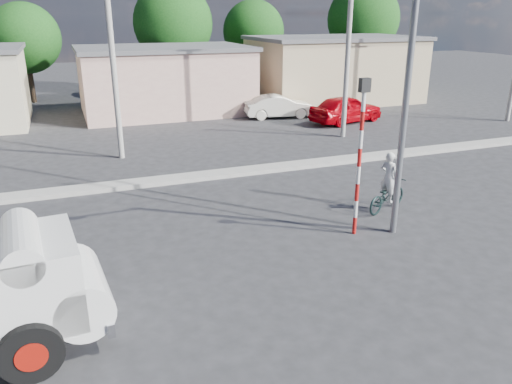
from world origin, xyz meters
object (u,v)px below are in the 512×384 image
object	(u,v)px
cyclist	(388,186)
traffic_pole	(360,145)
car_cream	(279,107)
bicycle	(387,196)
car_red	(346,109)
streetlight	(405,53)

from	to	relation	value
cyclist	traffic_pole	size ratio (longest dim) A/B	0.37
car_cream	traffic_pole	distance (m)	16.94
bicycle	traffic_pole	bearing A→B (deg)	98.95
bicycle	car_red	distance (m)	13.66
streetlight	cyclist	bearing A→B (deg)	57.14
cyclist	car_cream	world-z (taller)	cyclist
bicycle	car_red	world-z (taller)	car_red
cyclist	streetlight	distance (m)	4.52
car_red	traffic_pole	distance (m)	15.70
bicycle	traffic_pole	distance (m)	3.07
bicycle	car_cream	xyz separation A→B (m)	(2.80, 14.97, 0.18)
bicycle	traffic_pole	size ratio (longest dim) A/B	0.43
car_cream	traffic_pole	world-z (taller)	traffic_pole
cyclist	streetlight	world-z (taller)	streetlight
car_cream	streetlight	bearing A→B (deg)	175.80
cyclist	streetlight	xyz separation A→B (m)	(-0.96, -1.49, 4.16)
bicycle	cyclist	world-z (taller)	cyclist
cyclist	car_red	size ratio (longest dim) A/B	0.35
car_cream	car_red	xyz separation A→B (m)	(3.04, -2.63, 0.10)
cyclist	car_cream	xyz separation A→B (m)	(2.80, 14.97, -0.13)
car_cream	traffic_pole	bearing A→B (deg)	172.46
streetlight	traffic_pole	bearing A→B (deg)	162.27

